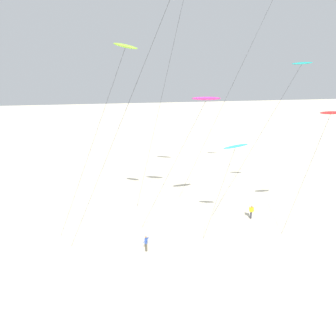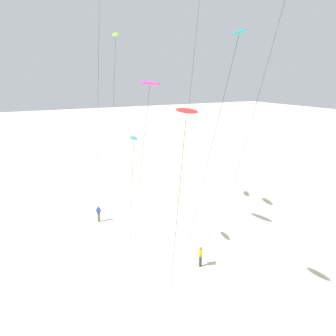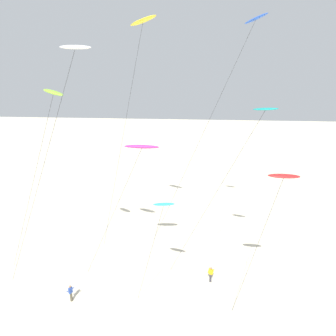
{
  "view_description": "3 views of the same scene",
  "coord_description": "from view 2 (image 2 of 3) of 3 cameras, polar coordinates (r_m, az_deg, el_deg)",
  "views": [
    {
      "loc": [
        -7.04,
        -21.66,
        16.7
      ],
      "look_at": [
        -1.18,
        9.62,
        5.67
      ],
      "focal_mm": 30.58,
      "sensor_mm": 36.0,
      "label": 1
    },
    {
      "loc": [
        30.73,
        -9.24,
        14.93
      ],
      "look_at": [
        -1.21,
        8.12,
        5.74
      ],
      "focal_mm": 40.38,
      "sensor_mm": 36.0,
      "label": 2
    },
    {
      "loc": [
        6.48,
        -18.81,
        19.56
      ],
      "look_at": [
        3.05,
        12.41,
        9.91
      ],
      "focal_mm": 30.78,
      "sensor_mm": 36.0,
      "label": 3
    }
  ],
  "objects": [
    {
      "name": "ground_plane",
      "position": [
        35.39,
        -10.88,
        -11.04
      ],
      "size": [
        260.0,
        260.0,
        0.0
      ],
      "primitive_type": "plane",
      "color": "beige"
    },
    {
      "name": "kite_teal",
      "position": [
        24.47,
        10.39,
        18.34
      ],
      "size": [
        9.01,
        2.17,
        17.47
      ],
      "color": "teal",
      "rests_on": "ground"
    },
    {
      "name": "kite_magenta",
      "position": [
        32.38,
        -2.77,
        12.53
      ],
      "size": [
        8.0,
        1.93,
        14.37
      ],
      "color": "#D8339E",
      "rests_on": "ground"
    },
    {
      "name": "kite_red",
      "position": [
        21.26,
        2.77,
        8.23
      ],
      "size": [
        3.98,
        0.9,
        13.05
      ],
      "color": "red",
      "rests_on": "ground"
    },
    {
      "name": "kite_cyan",
      "position": [
        29.77,
        -5.2,
        4.31
      ],
      "size": [
        3.65,
        1.64,
        10.4
      ],
      "color": "#33BFE0",
      "rests_on": "ground"
    },
    {
      "name": "kite_lime",
      "position": [
        39.35,
        -7.91,
        18.96
      ],
      "size": [
        8.76,
        2.25,
        18.94
      ],
      "color": "#8CD833",
      "rests_on": "ground"
    },
    {
      "name": "kite_flyer_nearest",
      "position": [
        30.69,
        4.92,
        -13.09
      ],
      "size": [
        0.67,
        0.66,
        1.67
      ],
      "color": "#33333D",
      "rests_on": "ground"
    },
    {
      "name": "kite_flyer_middle",
      "position": [
        39.76,
        -10.44,
        -6.74
      ],
      "size": [
        0.67,
        0.69,
        1.67
      ],
      "color": "#4C4738",
      "rests_on": "ground"
    }
  ]
}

